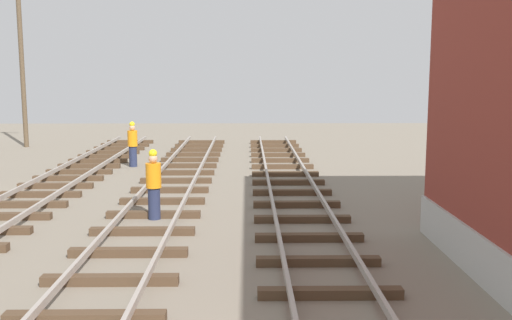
% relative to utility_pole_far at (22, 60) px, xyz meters
% --- Properties ---
extents(utility_pole_far, '(1.80, 0.24, 8.60)m').
position_rel_utility_pole_far_xyz_m(utility_pole_far, '(0.00, 0.00, 0.00)').
color(utility_pole_far, brown).
rests_on(utility_pole_far, ground).
extents(track_worker_foreground, '(0.40, 0.40, 1.87)m').
position_rel_utility_pole_far_xyz_m(track_worker_foreground, '(9.12, -15.55, -3.56)').
color(track_worker_foreground, '#262D4C').
rests_on(track_worker_foreground, ground).
extents(track_worker_distant, '(0.40, 0.40, 1.87)m').
position_rel_utility_pole_far_xyz_m(track_worker_distant, '(6.85, -6.66, -3.56)').
color(track_worker_distant, '#262D4C').
rests_on(track_worker_distant, ground).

